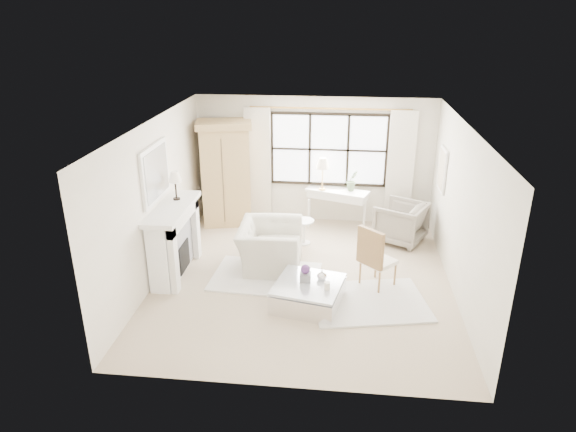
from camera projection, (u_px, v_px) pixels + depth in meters
The scene contains 32 objects.
floor at pixel (303, 279), 8.89m from camera, with size 5.50×5.50×0.00m, color #C5AF93.
ceiling at pixel (305, 125), 7.87m from camera, with size 5.50×5.50×0.00m, color white.
wall_back at pixel (314, 160), 10.91m from camera, with size 5.00×5.00×0.00m, color silver.
wall_front at pixel (285, 293), 5.85m from camera, with size 5.00×5.00×0.00m, color white.
wall_left at pixel (156, 201), 8.63m from camera, with size 5.50×5.50×0.00m, color white.
wall_right at pixel (461, 213), 8.13m from camera, with size 5.50×5.50×0.00m, color beige.
window_pane at pixel (329, 150), 10.77m from camera, with size 2.40×0.02×1.50m, color white.
window_frame at pixel (329, 150), 10.76m from camera, with size 2.50×0.04×1.50m, color black, non-canonical shape.
curtain_rod at pixel (330, 109), 10.39m from camera, with size 0.04×0.04×3.30m, color #A57A39.
curtain_left at pixel (258, 165), 10.99m from camera, with size 0.55×0.10×2.47m, color beige.
curtain_right at pixel (400, 170), 10.68m from camera, with size 0.55×0.10×2.47m, color silver.
fireplace at pixel (173, 239), 8.87m from camera, with size 0.58×1.66×1.26m.
mirror_frame at pixel (155, 173), 8.45m from camera, with size 0.05×1.15×0.95m, color white.
mirror_glass at pixel (157, 173), 8.44m from camera, with size 0.02×1.00×0.80m, color silver.
art_frame at pixel (442, 169), 9.62m from camera, with size 0.04×0.62×0.82m, color white.
art_canvas at pixel (441, 169), 9.62m from camera, with size 0.01×0.52×0.72m, color beige.
mantel_lamp at pixel (175, 178), 8.80m from camera, with size 0.22×0.22×0.51m.
armoire at pixel (226, 173), 10.79m from camera, with size 1.24×0.91×2.24m.
console_table at pixel (337, 208), 10.96m from camera, with size 1.38×0.85×0.80m.
console_lamp at pixel (323, 164), 10.62m from camera, with size 0.28×0.28×0.69m.
orchid_plant at pixel (352, 180), 10.70m from camera, with size 0.24×0.20×0.44m, color #536A46.
side_table at pixel (304, 228), 10.11m from camera, with size 0.40×0.40×0.51m.
rug_left at pixel (266, 276), 8.94m from camera, with size 1.83×1.29×0.03m, color white.
rug_right at pixel (369, 302), 8.18m from camera, with size 1.79×1.34×0.03m, color silver.
club_armchair at pixel (270, 246), 9.19m from camera, with size 1.23×1.08×0.80m, color beige.
wingback_chair at pixel (400, 222), 10.19m from camera, with size 0.87×0.89×0.81m, color gray.
french_chair at pixel (377, 270), 8.55m from camera, with size 0.68×0.68×1.08m.
coffee_table at pixel (308, 294), 8.07m from camera, with size 1.18×1.18×0.38m.
planter_box at pixel (305, 277), 8.05m from camera, with size 0.17×0.17×0.13m, color slate.
planter_flowers at pixel (305, 269), 7.99m from camera, with size 0.15×0.15×0.15m, color #542B6B.
pillar_candle at pixel (327, 286), 7.80m from camera, with size 0.09×0.09×0.12m, color white.
coffee_vase at pixel (322, 275), 8.08m from camera, with size 0.16×0.16×0.16m, color silver.
Camera 1 is at (0.59, -7.80, 4.36)m, focal length 32.00 mm.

